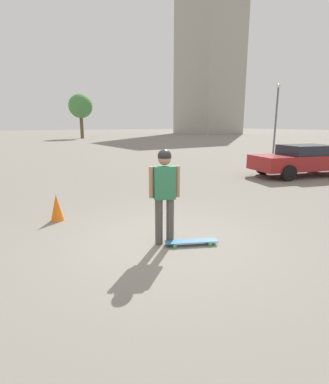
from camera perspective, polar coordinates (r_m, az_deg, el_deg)
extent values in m
plane|color=gray|center=(5.84, 0.00, -9.77)|extent=(220.00, 220.00, 0.00)
cylinder|color=#4C4742|center=(5.67, -1.08, -5.70)|extent=(0.14, 0.14, 0.89)
cylinder|color=#4C4742|center=(5.71, 1.07, -5.58)|extent=(0.14, 0.14, 0.89)
cube|color=#2D724C|center=(5.50, 0.00, 1.79)|extent=(0.34, 0.44, 0.61)
cylinder|color=#9E7051|center=(5.46, -2.51, 1.86)|extent=(0.09, 0.09, 0.58)
cylinder|color=#9E7051|center=(5.54, 2.47, 2.02)|extent=(0.09, 0.09, 0.58)
sphere|color=#9E7051|center=(5.43, 0.00, 6.40)|extent=(0.24, 0.24, 0.24)
sphere|color=black|center=(5.42, 0.00, 6.85)|extent=(0.25, 0.25, 0.25)
cube|color=#336693|center=(5.78, 5.13, -9.30)|extent=(0.60, 0.99, 0.01)
cylinder|color=green|center=(5.62, 1.97, -10.34)|extent=(0.06, 0.08, 0.07)
cylinder|color=green|center=(5.83, 1.57, -9.45)|extent=(0.06, 0.08, 0.07)
cylinder|color=green|center=(5.77, 8.73, -9.86)|extent=(0.06, 0.08, 0.07)
cylinder|color=green|center=(5.98, 8.08, -9.02)|extent=(0.06, 0.08, 0.07)
cube|color=maroon|center=(14.50, 24.91, 5.27)|extent=(2.89, 4.88, 0.61)
cube|color=#1E232D|center=(14.53, 25.44, 7.28)|extent=(2.05, 2.41, 0.41)
cylinder|color=black|center=(12.97, 22.60, 3.34)|extent=(0.37, 0.68, 0.65)
cylinder|color=black|center=(14.32, 18.25, 4.49)|extent=(0.37, 0.68, 0.65)
cylinder|color=black|center=(16.12, 26.56, 4.66)|extent=(0.37, 0.68, 0.65)
cube|color=#9E998E|center=(72.33, 8.53, 24.08)|extent=(12.29, 10.42, 32.92)
cylinder|color=brown|center=(49.25, -15.49, 11.92)|extent=(0.51, 0.51, 3.63)
sphere|color=#478442|center=(49.32, -15.71, 15.49)|extent=(3.61, 3.61, 3.61)
cone|color=orange|center=(7.52, -19.84, -2.79)|extent=(0.31, 0.31, 0.64)
cylinder|color=#59595E|center=(22.14, 20.39, 12.21)|extent=(0.12, 0.12, 4.59)
sphere|color=beige|center=(22.27, 20.90, 18.41)|extent=(0.28, 0.28, 0.28)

